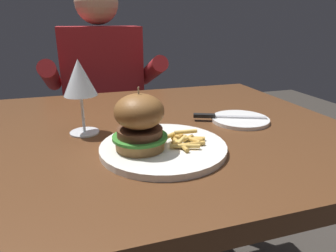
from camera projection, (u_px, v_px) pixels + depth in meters
dining_table at (139, 161)px, 0.82m from camera, size 1.10×0.86×0.74m
main_plate at (163, 148)px, 0.64m from camera, size 0.27×0.27×0.01m
burger_sandwich at (139, 122)px, 0.61m from camera, size 0.11×0.11×0.13m
fries_pile at (184, 140)px, 0.64m from camera, size 0.11×0.10×0.02m
wine_glass at (80, 80)px, 0.70m from camera, size 0.08×0.08×0.18m
bread_plate at (240, 120)px, 0.83m from camera, size 0.16×0.16×0.01m
table_knife at (222, 116)px, 0.83m from camera, size 0.19×0.09×0.01m
diner_person at (105, 115)px, 1.47m from camera, size 0.51×0.36×1.18m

